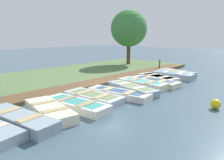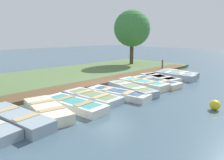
{
  "view_description": "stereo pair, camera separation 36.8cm",
  "coord_description": "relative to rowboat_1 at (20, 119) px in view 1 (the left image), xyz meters",
  "views": [
    {
      "loc": [
        8.67,
        -9.32,
        3.18
      ],
      "look_at": [
        0.43,
        -0.49,
        0.65
      ],
      "focal_mm": 35.0,
      "sensor_mm": 36.0,
      "label": 1
    },
    {
      "loc": [
        8.93,
        -9.06,
        3.18
      ],
      "look_at": [
        0.43,
        -0.49,
        0.65
      ],
      "focal_mm": 35.0,
      "sensor_mm": 36.0,
      "label": 2
    }
  ],
  "objects": [
    {
      "name": "buoy",
      "position": [
        4.53,
        6.58,
        0.0
      ],
      "size": [
        0.44,
        0.44,
        0.44
      ],
      "color": "yellow",
      "rests_on": "ground_plane"
    },
    {
      "name": "rowboat_3",
      "position": [
        0.06,
        2.48,
        -0.04
      ],
      "size": [
        3.34,
        1.35,
        0.36
      ],
      "rotation": [
        0.0,
        0.0,
        0.09
      ],
      "color": "silver",
      "rests_on": "ground_plane"
    },
    {
      "name": "rowboat_8",
      "position": [
        0.0,
        8.81,
        -0.04
      ],
      "size": [
        3.44,
        1.34,
        0.36
      ],
      "rotation": [
        0.0,
        0.0,
        -0.06
      ],
      "color": "beige",
      "rests_on": "ground_plane"
    },
    {
      "name": "rowboat_6",
      "position": [
        0.09,
        6.37,
        -0.02
      ],
      "size": [
        3.54,
        1.67,
        0.39
      ],
      "rotation": [
        0.0,
        0.0,
        -0.21
      ],
      "color": "#8C9EA8",
      "rests_on": "ground_plane"
    },
    {
      "name": "rowboat_4",
      "position": [
        -0.34,
        3.85,
        -0.05
      ],
      "size": [
        3.23,
        1.45,
        0.33
      ],
      "rotation": [
        0.0,
        0.0,
        0.08
      ],
      "color": "#B2BCC1",
      "rests_on": "ground_plane"
    },
    {
      "name": "dock_walkway",
      "position": [
        -2.78,
        6.21,
        -0.12
      ],
      "size": [
        1.51,
        22.13,
        0.2
      ],
      "color": "brown",
      "rests_on": "ground_plane"
    },
    {
      "name": "rowboat_7",
      "position": [
        -0.11,
        7.71,
        -0.0
      ],
      "size": [
        3.14,
        1.11,
        0.43
      ],
      "rotation": [
        0.0,
        0.0,
        -0.01
      ],
      "color": "beige",
      "rests_on": "ground_plane"
    },
    {
      "name": "shore_bank",
      "position": [
        -6.26,
        6.21,
        -0.12
      ],
      "size": [
        8.0,
        24.0,
        0.19
      ],
      "color": "#567042",
      "rests_on": "ground_plane"
    },
    {
      "name": "rowboat_9",
      "position": [
        -0.45,
        10.05,
        -0.03
      ],
      "size": [
        3.09,
        1.79,
        0.37
      ],
      "rotation": [
        0.0,
        0.0,
        -0.23
      ],
      "color": "beige",
      "rests_on": "ground_plane"
    },
    {
      "name": "rowboat_2",
      "position": [
        -0.04,
        1.22,
        -0.0
      ],
      "size": [
        3.18,
        1.58,
        0.42
      ],
      "rotation": [
        0.0,
        0.0,
        -0.18
      ],
      "color": "beige",
      "rests_on": "ground_plane"
    },
    {
      "name": "mooring_post_far",
      "position": [
        -2.67,
        13.92,
        0.28
      ],
      "size": [
        0.12,
        0.12,
        0.99
      ],
      "color": "brown",
      "rests_on": "ground_plane"
    },
    {
      "name": "park_tree_left",
      "position": [
        -6.68,
        14.47,
        3.53
      ],
      "size": [
        3.64,
        3.64,
        5.58
      ],
      "color": "#4C3828",
      "rests_on": "ground_plane"
    },
    {
      "name": "rowboat_11",
      "position": [
        -0.39,
        12.57,
        -0.01
      ],
      "size": [
        3.08,
        1.8,
        0.42
      ],
      "rotation": [
        0.0,
        0.0,
        -0.21
      ],
      "color": "#8C9EA8",
      "rests_on": "ground_plane"
    },
    {
      "name": "rowboat_5",
      "position": [
        0.17,
        5.16,
        -0.05
      ],
      "size": [
        3.55,
        1.43,
        0.34
      ],
      "rotation": [
        0.0,
        0.0,
        0.14
      ],
      "color": "silver",
      "rests_on": "ground_plane"
    },
    {
      "name": "rowboat_10",
      "position": [
        -0.07,
        11.48,
        0.01
      ],
      "size": [
        2.98,
        1.11,
        0.44
      ],
      "rotation": [
        0.0,
        0.0,
        0.05
      ],
      "color": "#8C9EA8",
      "rests_on": "ground_plane"
    },
    {
      "name": "ground_plane",
      "position": [
        -1.26,
        6.21,
        -0.21
      ],
      "size": [
        80.0,
        80.0,
        0.0
      ],
      "primitive_type": "plane",
      "color": "#425B6B"
    },
    {
      "name": "rowboat_1",
      "position": [
        0.0,
        0.0,
        0.0
      ],
      "size": [
        3.5,
        1.38,
        0.43
      ],
      "rotation": [
        0.0,
        0.0,
        0.13
      ],
      "color": "#8C9EA8",
      "rests_on": "ground_plane"
    }
  ]
}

